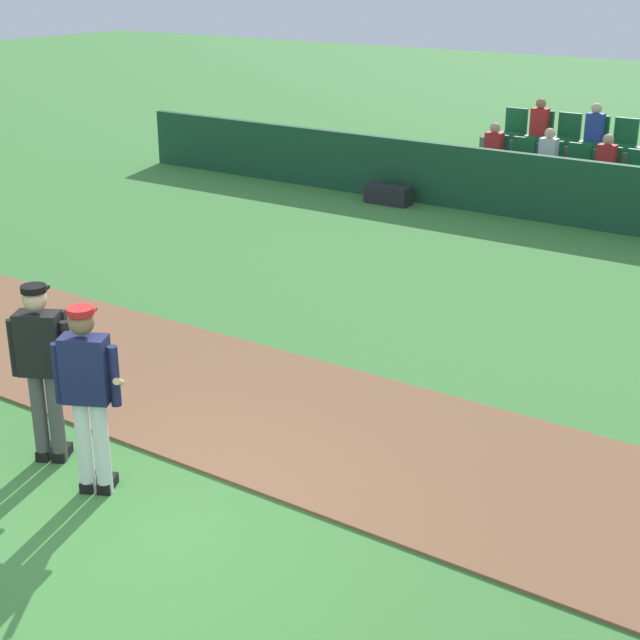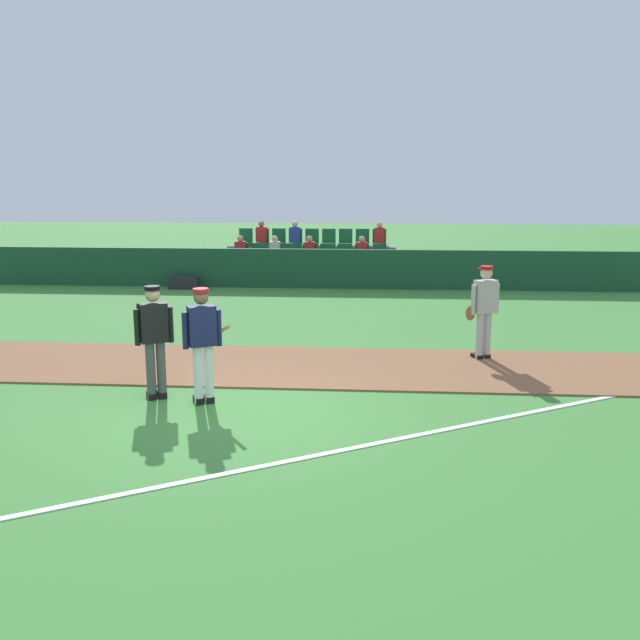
# 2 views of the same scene
# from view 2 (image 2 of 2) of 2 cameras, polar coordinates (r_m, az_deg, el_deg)

# --- Properties ---
(ground_plane) EXTENTS (80.00, 80.00, 0.00)m
(ground_plane) POSITION_cam_2_polar(r_m,az_deg,el_deg) (10.38, -7.06, -7.45)
(ground_plane) COLOR #42843A
(infield_dirt_path) EXTENTS (28.00, 2.75, 0.03)m
(infield_dirt_path) POSITION_cam_2_polar(r_m,az_deg,el_deg) (12.75, -4.85, -3.68)
(infield_dirt_path) COLOR brown
(infield_dirt_path) RESTS_ON ground
(foul_line_chalk) EXTENTS (10.29, 6.35, 0.01)m
(foul_line_chalk) POSITION_cam_2_polar(r_m,az_deg,el_deg) (9.77, 10.07, -8.76)
(foul_line_chalk) COLOR white
(foul_line_chalk) RESTS_ON ground
(dugout_fence) EXTENTS (20.00, 0.16, 1.18)m
(dugout_fence) POSITION_cam_2_polar(r_m,az_deg,el_deg) (21.34, -1.09, 4.19)
(dugout_fence) COLOR #19472D
(dugout_fence) RESTS_ON ground
(stadium_bleachers) EXTENTS (5.55, 2.10, 1.90)m
(stadium_bleachers) POSITION_cam_2_polar(r_m,az_deg,el_deg) (22.78, -0.77, 4.47)
(stadium_bleachers) COLOR slate
(stadium_bleachers) RESTS_ON ground
(batter_navy_jersey) EXTENTS (0.74, 0.70, 1.76)m
(batter_navy_jersey) POSITION_cam_2_polar(r_m,az_deg,el_deg) (10.58, -9.48, -1.69)
(batter_navy_jersey) COLOR white
(batter_navy_jersey) RESTS_ON ground
(umpire_home_plate) EXTENTS (0.54, 0.44, 1.76)m
(umpire_home_plate) POSITION_cam_2_polar(r_m,az_deg,el_deg) (10.95, -13.30, -1.22)
(umpire_home_plate) COLOR #4C4C4C
(umpire_home_plate) RESTS_ON ground
(runner_grey_jersey) EXTENTS (0.65, 0.42, 1.76)m
(runner_grey_jersey) POSITION_cam_2_polar(r_m,az_deg,el_deg) (13.28, 13.14, 0.87)
(runner_grey_jersey) COLOR #B2B2B2
(runner_grey_jersey) RESTS_ON ground
(equipment_bag) EXTENTS (0.90, 0.36, 0.36)m
(equipment_bag) POSITION_cam_2_polar(r_m,az_deg,el_deg) (21.62, -11.01, 2.98)
(equipment_bag) COLOR #232328
(equipment_bag) RESTS_ON ground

